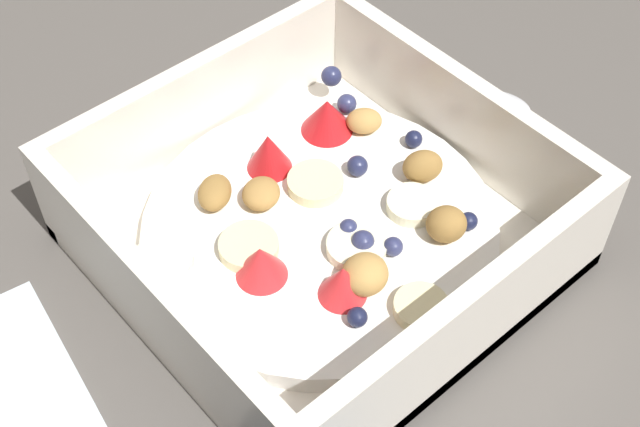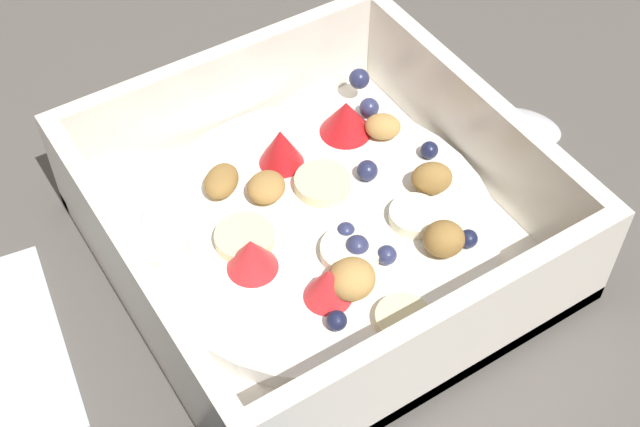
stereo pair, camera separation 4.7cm
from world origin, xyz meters
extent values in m
plane|color=#56514C|center=(0.00, 0.00, 0.00)|extent=(2.40, 2.40, 0.00)
cube|color=white|center=(0.02, -0.01, 0.01)|extent=(0.22, 0.22, 0.01)
cube|color=white|center=(0.02, -0.11, 0.03)|extent=(0.22, 0.01, 0.07)
cube|color=white|center=(0.02, 0.10, 0.03)|extent=(0.22, 0.01, 0.07)
cube|color=white|center=(-0.09, -0.01, 0.03)|extent=(0.01, 0.20, 0.07)
cube|color=white|center=(0.12, -0.01, 0.03)|extent=(0.01, 0.20, 0.07)
cylinder|color=white|center=(0.02, -0.01, 0.02)|extent=(0.19, 0.19, 0.01)
cylinder|color=beige|center=(0.06, -0.02, 0.03)|extent=(0.04, 0.04, 0.01)
cylinder|color=beige|center=(0.02, 0.07, 0.03)|extent=(0.04, 0.04, 0.01)
cylinder|color=#F7EFC6|center=(0.01, 0.02, 0.03)|extent=(0.04, 0.04, 0.01)
cylinder|color=#F7EFC6|center=(-0.03, 0.02, 0.03)|extent=(0.03, 0.03, 0.01)
cylinder|color=#F7EFC6|center=(0.10, -0.04, 0.03)|extent=(0.04, 0.04, 0.01)
cylinder|color=beige|center=(0.00, -0.03, 0.03)|extent=(0.04, 0.04, 0.01)
cone|color=red|center=(0.04, 0.04, 0.03)|extent=(0.03, 0.03, 0.02)
cone|color=red|center=(0.01, -0.06, 0.03)|extent=(0.04, 0.04, 0.02)
cone|color=red|center=(0.06, 0.00, 0.03)|extent=(0.04, 0.04, 0.02)
cone|color=red|center=(-0.04, -0.06, 0.03)|extent=(0.04, 0.04, 0.02)
sphere|color=#23284C|center=(-0.06, -0.09, 0.03)|extent=(0.01, 0.01, 0.01)
sphere|color=navy|center=(0.00, 0.03, 0.03)|extent=(0.01, 0.01, 0.01)
sphere|color=#191E3D|center=(0.04, 0.05, 0.03)|extent=(0.01, 0.01, 0.01)
sphere|color=#191E3D|center=(-0.06, -0.02, 0.03)|extent=(0.01, 0.01, 0.01)
sphere|color=#191E3D|center=(-0.04, 0.05, 0.03)|extent=(0.01, 0.01, 0.01)
sphere|color=navy|center=(-0.06, -0.06, 0.03)|extent=(0.01, 0.01, 0.01)
sphere|color=#23284C|center=(-0.03, -0.02, 0.03)|extent=(0.01, 0.01, 0.01)
sphere|color=navy|center=(0.01, 0.02, 0.03)|extent=(0.01, 0.01, 0.01)
sphere|color=navy|center=(0.01, 0.01, 0.03)|extent=(0.01, 0.01, 0.01)
ellipsoid|color=olive|center=(-0.03, 0.04, 0.03)|extent=(0.03, 0.03, 0.02)
ellipsoid|color=olive|center=(-0.05, 0.01, 0.03)|extent=(0.03, 0.03, 0.02)
ellipsoid|color=#AD7F42|center=(0.03, -0.04, 0.03)|extent=(0.03, 0.03, 0.01)
ellipsoid|color=tan|center=(0.03, 0.04, 0.03)|extent=(0.03, 0.03, 0.02)
ellipsoid|color=tan|center=(-0.05, -0.04, 0.03)|extent=(0.03, 0.03, 0.01)
ellipsoid|color=olive|center=(0.05, -0.06, 0.03)|extent=(0.03, 0.03, 0.01)
ellipsoid|color=silver|center=(-0.15, -0.02, 0.00)|extent=(0.05, 0.06, 0.01)
cylinder|color=silver|center=(-0.10, -0.09, 0.00)|extent=(0.08, 0.11, 0.01)
camera|label=1|loc=(0.22, 0.23, 0.39)|focal=49.98mm
camera|label=2|loc=(0.18, 0.25, 0.39)|focal=49.98mm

